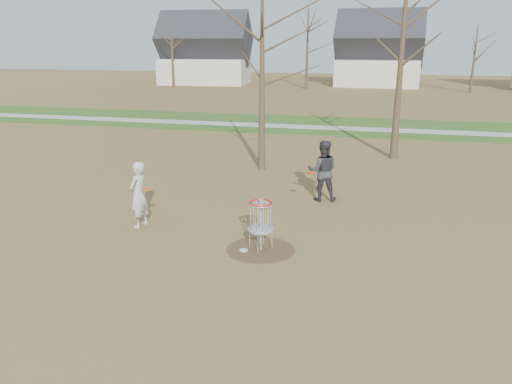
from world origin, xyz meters
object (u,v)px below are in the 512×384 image
at_px(player_throwing, 323,171).
at_px(disc_grounded, 244,250).
at_px(disc_golf_basket, 261,217).
at_px(player_standing, 139,195).

distance_m(player_throwing, disc_grounded, 5.20).
xyz_separation_m(player_throwing, disc_golf_basket, (-1.02, -4.70, -0.12)).
xyz_separation_m(disc_grounded, disc_golf_basket, (0.41, 0.19, 0.89)).
height_order(player_throwing, disc_golf_basket, player_throwing).
height_order(disc_grounded, disc_golf_basket, disc_golf_basket).
distance_m(player_standing, player_throwing, 6.20).
distance_m(disc_grounded, disc_golf_basket, 1.00).
bearing_deg(player_standing, disc_golf_basket, 86.93).
xyz_separation_m(player_standing, disc_grounded, (3.42, -1.03, -0.95)).
xyz_separation_m(player_standing, disc_golf_basket, (3.83, -0.84, -0.06)).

